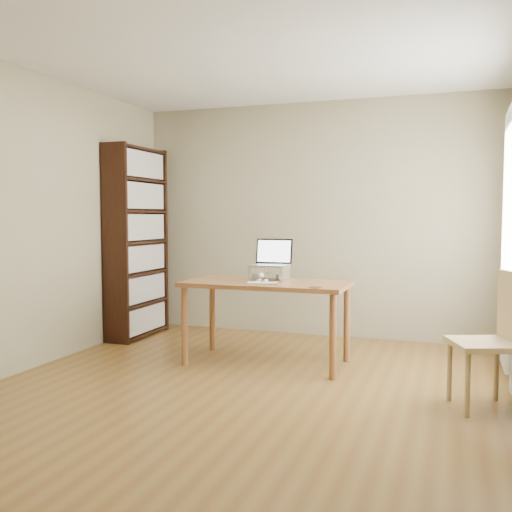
% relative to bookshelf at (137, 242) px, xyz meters
% --- Properties ---
extents(room, '(4.04, 4.54, 2.64)m').
position_rel_bookshelf_xyz_m(room, '(1.86, -1.54, 0.25)').
color(room, brown).
rests_on(room, ground).
extents(bookshelf, '(0.30, 0.90, 2.10)m').
position_rel_bookshelf_xyz_m(bookshelf, '(0.00, 0.00, 0.00)').
color(bookshelf, black).
rests_on(bookshelf, ground).
extents(desk, '(1.47, 0.75, 0.75)m').
position_rel_bookshelf_xyz_m(desk, '(1.73, -0.67, -0.39)').
color(desk, brown).
rests_on(desk, ground).
extents(laptop_stand, '(0.32, 0.25, 0.13)m').
position_rel_bookshelf_xyz_m(laptop_stand, '(1.73, -0.59, -0.22)').
color(laptop_stand, silver).
rests_on(laptop_stand, desk).
extents(laptop, '(0.35, 0.29, 0.25)m').
position_rel_bookshelf_xyz_m(laptop, '(1.73, -0.53, -0.11)').
color(laptop, silver).
rests_on(laptop, laptop_stand).
extents(keyboard, '(0.29, 0.16, 0.02)m').
position_rel_bookshelf_xyz_m(keyboard, '(1.77, -0.89, -0.29)').
color(keyboard, silver).
rests_on(keyboard, desk).
extents(coaster, '(0.11, 0.11, 0.01)m').
position_rel_bookshelf_xyz_m(coaster, '(2.26, -0.97, -0.30)').
color(coaster, '#542D1C').
rests_on(coaster, desk).
extents(cat, '(0.24, 0.48, 0.15)m').
position_rel_bookshelf_xyz_m(cat, '(1.71, -0.56, -0.24)').
color(cat, '#494139').
rests_on(cat, desk).
extents(chair, '(0.54, 0.54, 0.96)m').
position_rel_bookshelf_xyz_m(chair, '(3.61, -1.34, -0.53)').
color(chair, tan).
rests_on(chair, ground).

